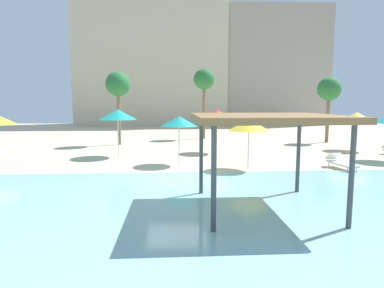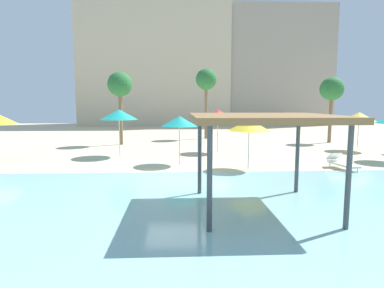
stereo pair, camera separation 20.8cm
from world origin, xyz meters
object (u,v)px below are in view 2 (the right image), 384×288
(beach_umbrella_yellow_7, at_px, (249,125))
(lounge_chair_0, at_px, (341,162))
(beach_umbrella_teal_1, at_px, (119,114))
(palm_tree_1, at_px, (206,81))
(palm_tree_0, at_px, (120,86))
(beach_umbrella_red_2, at_px, (218,114))
(palm_tree_2, at_px, (332,90))
(shade_pavilion, at_px, (263,121))
(beach_umbrella_yellow_5, at_px, (359,117))
(beach_umbrella_teal_0, at_px, (179,121))

(beach_umbrella_yellow_7, distance_m, lounge_chair_0, 4.96)
(beach_umbrella_teal_1, xyz_separation_m, palm_tree_1, (6.18, 9.85, 2.67))
(beach_umbrella_teal_1, xyz_separation_m, palm_tree_0, (-0.87, 5.74, 2.01))
(beach_umbrella_red_2, relative_size, palm_tree_2, 0.53)
(beach_umbrella_teal_1, height_order, beach_umbrella_yellow_7, beach_umbrella_teal_1)
(beach_umbrella_red_2, bearing_deg, shade_pavilion, -90.63)
(beach_umbrella_yellow_7, bearing_deg, beach_umbrella_teal_1, 148.42)
(beach_umbrella_yellow_5, height_order, lounge_chair_0, beach_umbrella_yellow_5)
(shade_pavilion, bearing_deg, beach_umbrella_red_2, 89.37)
(palm_tree_2, bearing_deg, palm_tree_0, -178.17)
(beach_umbrella_teal_0, distance_m, beach_umbrella_yellow_7, 3.69)
(beach_umbrella_teal_0, bearing_deg, palm_tree_2, 36.12)
(beach_umbrella_yellow_5, bearing_deg, beach_umbrella_red_2, -177.67)
(beach_umbrella_teal_0, xyz_separation_m, palm_tree_0, (-4.50, 8.55, 2.28))
(palm_tree_0, distance_m, palm_tree_1, 8.18)
(palm_tree_1, bearing_deg, beach_umbrella_yellow_7, -86.65)
(beach_umbrella_yellow_5, bearing_deg, beach_umbrella_teal_1, -173.88)
(shade_pavilion, bearing_deg, beach_umbrella_yellow_5, 50.86)
(beach_umbrella_teal_1, relative_size, beach_umbrella_yellow_7, 1.17)
(shade_pavilion, height_order, palm_tree_0, palm_tree_0)
(shade_pavilion, height_order, palm_tree_2, palm_tree_2)
(beach_umbrella_red_2, relative_size, palm_tree_1, 0.45)
(shade_pavilion, distance_m, lounge_chair_0, 8.47)
(beach_umbrella_teal_0, height_order, lounge_chair_0, beach_umbrella_teal_0)
(shade_pavilion, xyz_separation_m, beach_umbrella_teal_0, (-2.42, 7.58, -0.43))
(palm_tree_0, bearing_deg, beach_umbrella_teal_0, -62.24)
(palm_tree_2, bearing_deg, beach_umbrella_yellow_7, -130.64)
(beach_umbrella_teal_0, bearing_deg, palm_tree_1, 78.64)
(palm_tree_2, bearing_deg, beach_umbrella_red_2, -153.38)
(palm_tree_0, bearing_deg, palm_tree_2, 1.83)
(beach_umbrella_red_2, distance_m, lounge_chair_0, 8.23)
(beach_umbrella_teal_0, xyz_separation_m, beach_umbrella_yellow_5, (12.27, 4.52, 0.01))
(shade_pavilion, xyz_separation_m, beach_umbrella_red_2, (0.13, 11.71, -0.17))
(beach_umbrella_teal_1, xyz_separation_m, beach_umbrella_red_2, (6.18, 1.31, -0.01))
(beach_umbrella_yellow_5, distance_m, palm_tree_0, 17.40)
(beach_umbrella_teal_0, height_order, palm_tree_0, palm_tree_0)
(lounge_chair_0, relative_size, palm_tree_2, 0.37)
(palm_tree_2, bearing_deg, beach_umbrella_yellow_5, -92.39)
(beach_umbrella_red_2, bearing_deg, beach_umbrella_teal_1, -168.04)
(beach_umbrella_yellow_5, distance_m, palm_tree_2, 4.99)
(palm_tree_0, bearing_deg, lounge_chair_0, -39.28)
(beach_umbrella_red_2, bearing_deg, beach_umbrella_yellow_7, -81.66)
(beach_umbrella_red_2, distance_m, beach_umbrella_yellow_5, 9.73)
(beach_umbrella_red_2, bearing_deg, lounge_chair_0, -46.80)
(shade_pavilion, height_order, beach_umbrella_yellow_7, shade_pavilion)
(beach_umbrella_red_2, relative_size, lounge_chair_0, 1.44)
(palm_tree_0, bearing_deg, palm_tree_1, 30.27)
(beach_umbrella_yellow_5, bearing_deg, lounge_chair_0, -124.82)
(beach_umbrella_yellow_7, bearing_deg, beach_umbrella_teal_0, 156.12)
(beach_umbrella_red_2, bearing_deg, beach_umbrella_teal_0, -121.71)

